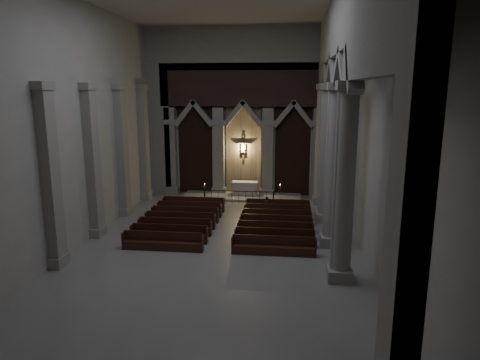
{
  "coord_description": "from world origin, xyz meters",
  "views": [
    {
      "loc": [
        3.27,
        -19.27,
        7.72
      ],
      "look_at": [
        0.74,
        3.0,
        2.93
      ],
      "focal_mm": 32.0,
      "sensor_mm": 36.0,
      "label": 1
    }
  ],
  "objects": [
    {
      "name": "candle_stand_left",
      "position": [
        -2.47,
        9.29,
        0.34
      ],
      "size": [
        0.21,
        0.21,
        1.26
      ],
      "color": "#A36532",
      "rests_on": "ground"
    },
    {
      "name": "sanctuary_wall",
      "position": [
        0.0,
        11.54,
        6.62
      ],
      "size": [
        14.0,
        0.77,
        12.0
      ],
      "color": "gray",
      "rests_on": "ground"
    },
    {
      "name": "left_pilasters",
      "position": [
        -6.75,
        3.5,
        3.91
      ],
      "size": [
        0.6,
        13.0,
        8.03
      ],
      "color": "gray",
      "rests_on": "ground"
    },
    {
      "name": "altar_rail",
      "position": [
        -0.0,
        8.82,
        0.63
      ],
      "size": [
        4.82,
        0.09,
        0.95
      ],
      "color": "black",
      "rests_on": "ground"
    },
    {
      "name": "worshipper",
      "position": [
        2.05,
        6.57,
        0.56
      ],
      "size": [
        0.43,
        0.3,
        1.13
      ],
      "primitive_type": "imported",
      "rotation": [
        0.0,
        0.0,
        0.08
      ],
      "color": "black",
      "rests_on": "ground"
    },
    {
      "name": "pews",
      "position": [
        0.0,
        3.37,
        0.29
      ],
      "size": [
        9.4,
        7.33,
        0.89
      ],
      "color": "black",
      "rests_on": "ground"
    },
    {
      "name": "room",
      "position": [
        0.0,
        0.0,
        7.6
      ],
      "size": [
        24.0,
        24.1,
        12.0
      ],
      "color": "gray",
      "rests_on": "ground"
    },
    {
      "name": "candle_stand_right",
      "position": [
        2.79,
        9.63,
        0.34
      ],
      "size": [
        0.21,
        0.21,
        1.27
      ],
      "color": "#A36532",
      "rests_on": "ground"
    },
    {
      "name": "altar",
      "position": [
        0.21,
        10.96,
        0.63
      ],
      "size": [
        1.89,
        0.75,
        0.96
      ],
      "color": "#B8B1A2",
      "rests_on": "sanctuary_step"
    },
    {
      "name": "right_arcade",
      "position": [
        5.5,
        1.33,
        7.83
      ],
      "size": [
        1.0,
        24.0,
        12.0
      ],
      "color": "gray",
      "rests_on": "ground"
    },
    {
      "name": "sanctuary_step",
      "position": [
        0.0,
        10.6,
        0.07
      ],
      "size": [
        8.5,
        2.6,
        0.15
      ],
      "primitive_type": "cube",
      "color": "gray",
      "rests_on": "ground"
    }
  ]
}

